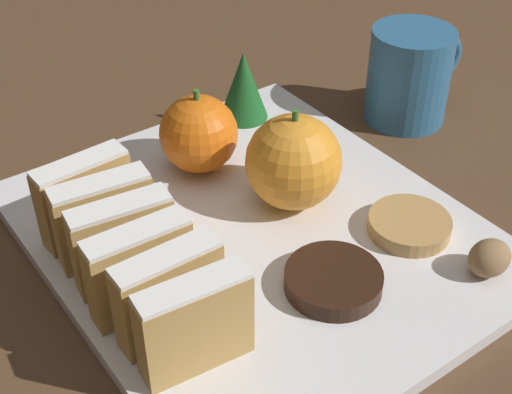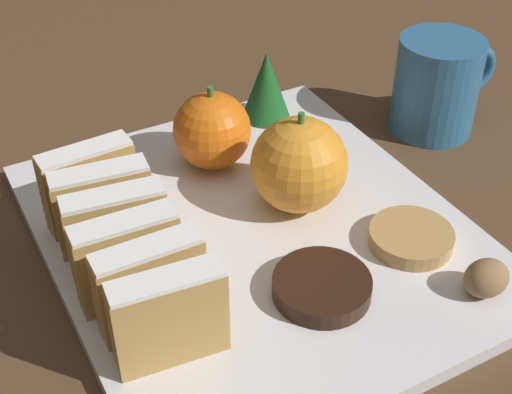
% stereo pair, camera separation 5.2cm
% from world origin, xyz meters
% --- Properties ---
extents(ground_plane, '(6.00, 6.00, 0.00)m').
position_xyz_m(ground_plane, '(0.00, 0.00, 0.00)').
color(ground_plane, '#513823').
extents(serving_platter, '(0.30, 0.35, 0.01)m').
position_xyz_m(serving_platter, '(0.00, 0.00, 0.01)').
color(serving_platter, white).
rests_on(serving_platter, ground_plane).
extents(stollen_slice_front, '(0.07, 0.03, 0.07)m').
position_xyz_m(stollen_slice_front, '(-0.10, -0.08, 0.04)').
color(stollen_slice_front, tan).
rests_on(stollen_slice_front, serving_platter).
extents(stollen_slice_second, '(0.07, 0.02, 0.07)m').
position_xyz_m(stollen_slice_second, '(-0.10, -0.05, 0.04)').
color(stollen_slice_second, tan).
rests_on(stollen_slice_second, serving_platter).
extents(stollen_slice_third, '(0.07, 0.02, 0.07)m').
position_xyz_m(stollen_slice_third, '(-0.11, -0.02, 0.04)').
color(stollen_slice_third, tan).
rests_on(stollen_slice_third, serving_platter).
extents(stollen_slice_fourth, '(0.07, 0.03, 0.07)m').
position_xyz_m(stollen_slice_fourth, '(-0.10, 0.01, 0.04)').
color(stollen_slice_fourth, tan).
rests_on(stollen_slice_fourth, serving_platter).
extents(stollen_slice_fifth, '(0.07, 0.03, 0.07)m').
position_xyz_m(stollen_slice_fifth, '(-0.10, 0.04, 0.04)').
color(stollen_slice_fifth, tan).
rests_on(stollen_slice_fifth, serving_platter).
extents(stollen_slice_sixth, '(0.07, 0.02, 0.07)m').
position_xyz_m(stollen_slice_sixth, '(-0.10, 0.07, 0.04)').
color(stollen_slice_sixth, tan).
rests_on(stollen_slice_sixth, serving_platter).
extents(orange_near, '(0.08, 0.08, 0.08)m').
position_xyz_m(orange_near, '(0.04, 0.01, 0.05)').
color(orange_near, orange).
rests_on(orange_near, serving_platter).
extents(orange_far, '(0.07, 0.07, 0.07)m').
position_xyz_m(orange_far, '(0.01, 0.09, 0.04)').
color(orange_far, orange).
rests_on(orange_far, serving_platter).
extents(walnut, '(0.03, 0.03, 0.03)m').
position_xyz_m(walnut, '(0.10, -0.13, 0.03)').
color(walnut, '#8E6B47').
rests_on(walnut, serving_platter).
extents(chocolate_cookie, '(0.07, 0.07, 0.01)m').
position_xyz_m(chocolate_cookie, '(0.01, -0.08, 0.02)').
color(chocolate_cookie, black).
rests_on(chocolate_cookie, serving_platter).
extents(gingerbread_cookie, '(0.06, 0.06, 0.01)m').
position_xyz_m(gingerbread_cookie, '(0.09, -0.07, 0.02)').
color(gingerbread_cookie, tan).
rests_on(gingerbread_cookie, serving_platter).
extents(evergreen_sprig, '(0.05, 0.05, 0.07)m').
position_xyz_m(evergreen_sprig, '(0.09, 0.14, 0.04)').
color(evergreen_sprig, '#195623').
rests_on(evergreen_sprig, serving_platter).
extents(coffee_mug, '(0.11, 0.08, 0.09)m').
position_xyz_m(coffee_mug, '(0.23, 0.06, 0.05)').
color(coffee_mug, '#2D6693').
rests_on(coffee_mug, ground_plane).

